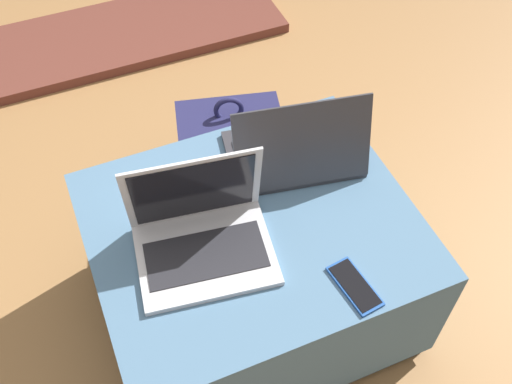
% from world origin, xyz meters
% --- Properties ---
extents(ground_plane, '(14.00, 14.00, 0.00)m').
position_xyz_m(ground_plane, '(0.00, 0.00, 0.00)').
color(ground_plane, '#9E7042').
extents(ottoman, '(0.84, 0.71, 0.44)m').
position_xyz_m(ottoman, '(0.00, 0.00, 0.22)').
color(ottoman, '#2A3D4E').
rests_on(ottoman, ground_plane).
extents(laptop_near, '(0.37, 0.30, 0.27)m').
position_xyz_m(laptop_near, '(-0.14, -0.01, 0.50)').
color(laptop_near, silver).
rests_on(laptop_near, ottoman).
extents(laptop_far, '(0.40, 0.31, 0.25)m').
position_xyz_m(laptop_far, '(0.19, 0.15, 0.49)').
color(laptop_far, '#333338').
rests_on(laptop_far, ottoman).
extents(cell_phone, '(0.08, 0.16, 0.01)m').
position_xyz_m(cell_phone, '(0.15, -0.27, 0.45)').
color(cell_phone, '#1E4C9E').
rests_on(cell_phone, ottoman).
extents(backpack, '(0.37, 0.30, 0.45)m').
position_xyz_m(backpack, '(0.11, 0.47, 0.18)').
color(backpack, '#23234C').
rests_on(backpack, ground_plane).
extents(fireplace_hearth, '(1.40, 0.50, 0.04)m').
position_xyz_m(fireplace_hearth, '(0.00, 1.50, 0.02)').
color(fireplace_hearth, brown).
rests_on(fireplace_hearth, ground_plane).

